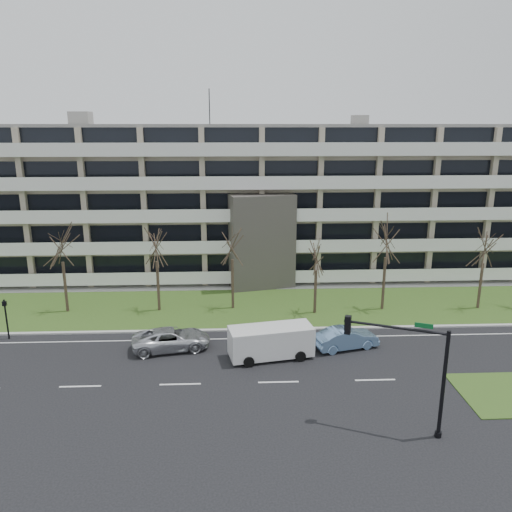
{
  "coord_description": "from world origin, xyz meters",
  "views": [
    {
      "loc": [
        -2.58,
        -27.44,
        15.33
      ],
      "look_at": [
        -0.94,
        10.0,
        5.36
      ],
      "focal_mm": 35.0,
      "sensor_mm": 36.0,
      "label": 1
    }
  ],
  "objects_px": {
    "blue_sedan": "(346,338)",
    "white_van": "(272,339)",
    "silver_pickup": "(171,339)",
    "traffic_signal": "(409,361)",
    "pedestrian_signal": "(6,314)"
  },
  "relations": [
    {
      "from": "silver_pickup",
      "to": "traffic_signal",
      "type": "xyz_separation_m",
      "value": [
        13.13,
        -10.18,
        3.13
      ]
    },
    {
      "from": "silver_pickup",
      "to": "blue_sedan",
      "type": "height_order",
      "value": "silver_pickup"
    },
    {
      "from": "silver_pickup",
      "to": "pedestrian_signal",
      "type": "height_order",
      "value": "pedestrian_signal"
    },
    {
      "from": "blue_sedan",
      "to": "white_van",
      "type": "bearing_deg",
      "value": 86.99
    },
    {
      "from": "silver_pickup",
      "to": "blue_sedan",
      "type": "xyz_separation_m",
      "value": [
        12.26,
        -0.4,
        -0.0
      ]
    },
    {
      "from": "pedestrian_signal",
      "to": "white_van",
      "type": "bearing_deg",
      "value": -21.62
    },
    {
      "from": "blue_sedan",
      "to": "pedestrian_signal",
      "type": "xyz_separation_m",
      "value": [
        -24.43,
        2.64,
        1.2
      ]
    },
    {
      "from": "blue_sedan",
      "to": "white_van",
      "type": "distance_m",
      "value": 5.46
    },
    {
      "from": "silver_pickup",
      "to": "blue_sedan",
      "type": "bearing_deg",
      "value": -102.63
    },
    {
      "from": "silver_pickup",
      "to": "white_van",
      "type": "xyz_separation_m",
      "value": [
        6.95,
        -1.57,
        0.55
      ]
    },
    {
      "from": "traffic_signal",
      "to": "pedestrian_signal",
      "type": "relative_size",
      "value": 1.96
    },
    {
      "from": "white_van",
      "to": "traffic_signal",
      "type": "height_order",
      "value": "traffic_signal"
    },
    {
      "from": "white_van",
      "to": "pedestrian_signal",
      "type": "bearing_deg",
      "value": 158.0
    },
    {
      "from": "white_van",
      "to": "traffic_signal",
      "type": "bearing_deg",
      "value": -65.08
    },
    {
      "from": "silver_pickup",
      "to": "pedestrian_signal",
      "type": "xyz_separation_m",
      "value": [
        -12.17,
        2.24,
        1.2
      ]
    }
  ]
}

